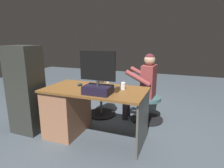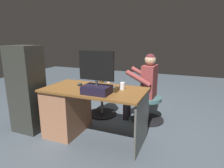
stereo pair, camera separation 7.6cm
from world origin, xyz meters
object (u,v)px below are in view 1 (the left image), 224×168
computer_mouse (80,84)px  keyboard (100,87)px  monitor (98,82)px  office_chair_teddy (101,102)px  desk (73,108)px  teddy_bear (101,83)px  person (144,83)px  cup (123,86)px  visitor_chair (147,107)px  tv_remote (90,87)px

computer_mouse → keyboard: bearing=-175.5°
monitor → office_chair_teddy: bearing=-67.7°
desk → monitor: size_ratio=2.64×
teddy_bear → person: 0.77m
keyboard → computer_mouse: size_ratio=4.38×
computer_mouse → cup: size_ratio=1.01×
desk → visitor_chair: bearing=-137.8°
cup → visitor_chair: bearing=-106.5°
monitor → keyboard: 0.35m
cup → visitor_chair: cup is taller
person → visitor_chair: bearing=-175.7°
tv_remote → visitor_chair: 1.17m
cup → tv_remote: 0.47m
desk → teddy_bear: (-0.10, -0.80, 0.21)m
cup → office_chair_teddy: cup is taller
desk → keyboard: bearing=-164.9°
tv_remote → monitor: bearing=148.6°
teddy_bear → person: bearing=-176.5°
monitor → computer_mouse: size_ratio=5.55×
cup → visitor_chair: size_ratio=0.17×
cup → visitor_chair: 0.94m
teddy_bear → monitor: bearing=112.1°
desk → cup: 0.83m
person → monitor: bearing=70.9°
visitor_chair → person: (0.08, 0.01, 0.42)m
teddy_bear → visitor_chair: (-0.85, -0.05, -0.35)m
keyboard → person: size_ratio=0.36×
desk → keyboard: 0.53m
visitor_chair → monitor: bearing=67.1°
monitor → cup: 0.40m
keyboard → cup: 0.34m
keyboard → computer_mouse: computer_mouse is taller
office_chair_teddy → teddy_bear: size_ratio=1.47×
computer_mouse → tv_remote: 0.19m
computer_mouse → teddy_bear: (-0.01, -0.72, -0.15)m
keyboard → office_chair_teddy: size_ratio=0.77×
keyboard → teddy_bear: size_ratio=1.13×
teddy_bear → desk: bearing=83.2°
monitor → computer_mouse: monitor is taller
monitor → office_chair_teddy: 1.24m
keyboard → tv_remote: size_ratio=2.80×
office_chair_teddy → visitor_chair: same height
keyboard → cup: size_ratio=4.41×
monitor → cup: size_ratio=5.60×
monitor → keyboard: size_ratio=1.27×
person → tv_remote: bearing=53.7°
tv_remote → office_chair_teddy: bearing=-63.8°
cup → monitor: bearing=54.0°
tv_remote → teddy_bear: (0.17, -0.77, -0.14)m
keyboard → visitor_chair: 1.06m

